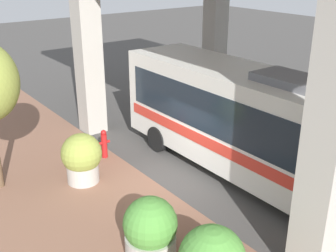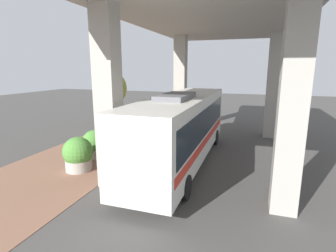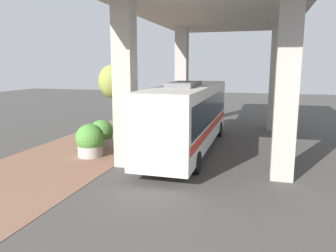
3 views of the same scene
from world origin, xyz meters
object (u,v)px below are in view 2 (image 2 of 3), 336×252
Objects in this scene: fire_hydrant at (158,129)px; street_tree_near at (113,88)px; planter_middle at (95,145)px; planter_back at (134,127)px; planter_front at (78,155)px; bus at (182,126)px.

street_tree_near is at bearing 177.44° from fire_hydrant.
planter_middle is 4.47m from planter_back.
fire_hydrant is 7.67m from planter_front.
bus reaches higher than fire_hydrant.
street_tree_near reaches higher than planter_middle.
planter_middle is at bearing -171.40° from bus.
bus reaches higher than planter_back.
planter_front is at bearing -90.39° from planter_back.
planter_front is at bearing -80.84° from planter_middle.
fire_hydrant is 0.65× the size of planter_back.
bus reaches higher than planter_middle.
bus is at bearing 8.60° from planter_middle.
fire_hydrant is at bearing 72.19° from planter_middle.
street_tree_near reaches higher than fire_hydrant.
planter_back is 0.36× the size of street_tree_near.
planter_front is (-4.66, -2.64, -1.27)m from bus.
planter_back is 3.77m from street_tree_near.
bus is 6.04m from planter_back.
planter_middle is 0.95× the size of planter_back.
planter_back is (-1.46, -1.17, 0.31)m from fire_hydrant.
planter_middle is at bearing 99.16° from planter_front.
bus is 6.00m from fire_hydrant.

